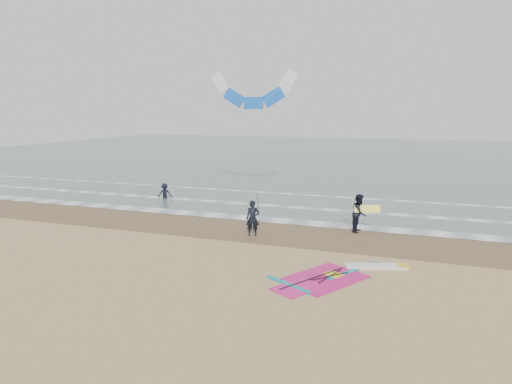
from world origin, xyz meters
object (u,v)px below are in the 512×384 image
(person_standing, at_px, (253,218))
(person_walking, at_px, (359,213))
(windsurf_rig, at_px, (339,275))
(person_wading, at_px, (165,189))
(surf_kite, at_px, (253,93))

(person_standing, height_order, person_walking, person_walking)
(windsurf_rig, relative_size, person_standing, 2.85)
(windsurf_rig, height_order, person_wading, person_wading)
(person_standing, bearing_deg, person_wading, 124.36)
(windsurf_rig, distance_m, person_wading, 17.87)
(windsurf_rig, relative_size, person_wading, 3.39)
(person_walking, relative_size, person_wading, 1.31)
(windsurf_rig, bearing_deg, surf_kite, 120.41)
(windsurf_rig, relative_size, person_walking, 2.59)
(windsurf_rig, distance_m, surf_kite, 19.46)
(windsurf_rig, height_order, person_standing, person_standing)
(person_standing, xyz_separation_m, person_walking, (4.89, 2.61, 0.09))
(person_standing, bearing_deg, surf_kite, 91.08)
(person_standing, xyz_separation_m, surf_kite, (-4.08, 11.30, 6.57))
(windsurf_rig, height_order, person_walking, person_walking)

